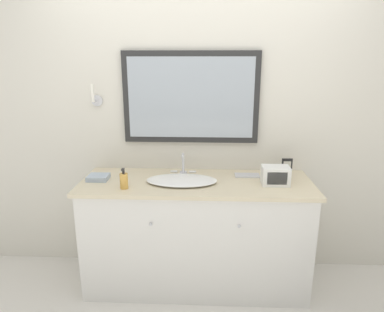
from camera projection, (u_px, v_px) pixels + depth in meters
name	position (u px, v px, depth m)	size (l,w,h in m)	color
ground_plane	(194.00, 310.00, 2.53)	(14.00, 14.00, 0.00)	silver
wall_back	(198.00, 123.00, 2.83)	(8.00, 0.18, 2.55)	silver
vanity_counter	(196.00, 233.00, 2.73)	(1.77, 0.62, 0.89)	silver
sink_basin	(182.00, 180.00, 2.59)	(0.53, 0.35, 0.18)	white
soap_bottle	(124.00, 181.00, 2.45)	(0.06, 0.06, 0.15)	gold
appliance_box	(275.00, 176.00, 2.53)	(0.20, 0.14, 0.14)	white
picture_frame	(287.00, 168.00, 2.70)	(0.08, 0.01, 0.15)	black
hand_towel_near_sink	(98.00, 177.00, 2.64)	(0.16, 0.14, 0.04)	#A8B7C6
metal_tray	(247.00, 175.00, 2.73)	(0.20, 0.10, 0.01)	silver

